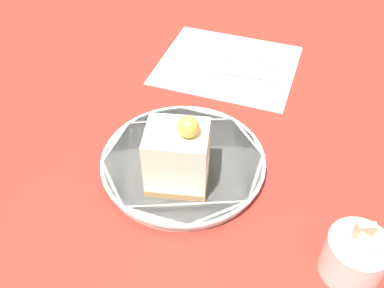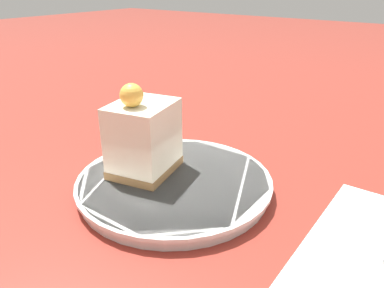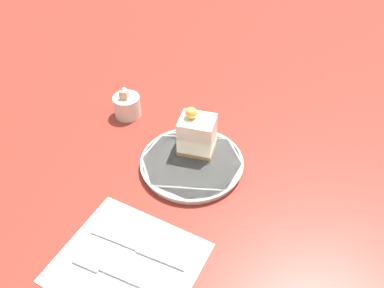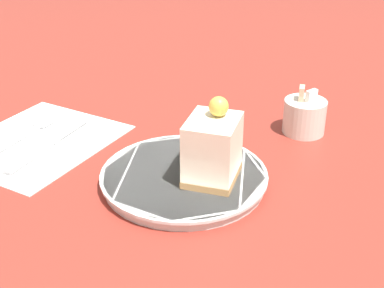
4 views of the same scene
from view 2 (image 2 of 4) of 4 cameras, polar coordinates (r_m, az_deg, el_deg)
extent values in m
plane|color=maroon|center=(0.45, -8.24, -6.58)|extent=(4.00, 4.00, 0.00)
cylinder|color=silver|center=(0.44, -2.69, -6.08)|extent=(0.22, 0.22, 0.02)
cylinder|color=silver|center=(0.44, -2.70, -5.38)|extent=(0.22, 0.22, 0.00)
cube|color=olive|center=(0.45, -6.72, -3.67)|extent=(0.08, 0.09, 0.01)
cube|color=white|center=(0.43, -6.99, 1.31)|extent=(0.08, 0.09, 0.07)
sphere|color=#EFB747|center=(0.41, -9.39, 7.55)|extent=(0.03, 0.03, 0.03)
camera|label=1|loc=(0.67, -48.76, 35.65)|focal=40.00mm
camera|label=3|loc=(0.72, 78.02, 38.73)|focal=35.00mm
camera|label=4|loc=(1.00, 2.78, 33.03)|focal=50.00mm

